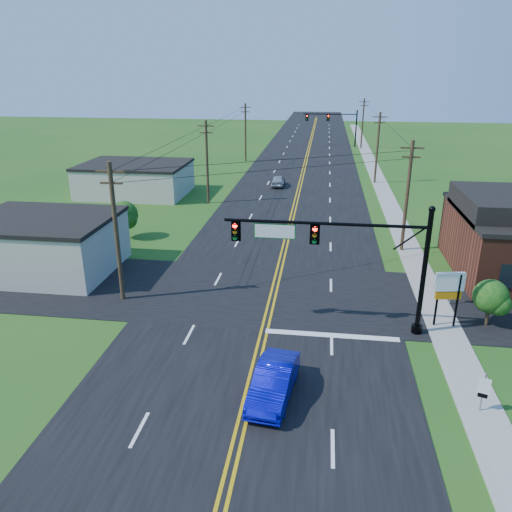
# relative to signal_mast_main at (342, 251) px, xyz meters

# --- Properties ---
(ground) EXTENTS (260.00, 260.00, 0.00)m
(ground) POSITION_rel_signal_mast_main_xyz_m (-4.34, -8.00, -4.75)
(ground) COLOR #194D16
(ground) RESTS_ON ground
(road_main) EXTENTS (16.00, 220.00, 0.04)m
(road_main) POSITION_rel_signal_mast_main_xyz_m (-4.34, 42.00, -4.73)
(road_main) COLOR black
(road_main) RESTS_ON ground
(road_cross) EXTENTS (70.00, 10.00, 0.04)m
(road_cross) POSITION_rel_signal_mast_main_xyz_m (-4.34, 4.00, -4.73)
(road_cross) COLOR black
(road_cross) RESTS_ON ground
(sidewalk) EXTENTS (2.00, 160.00, 0.08)m
(sidewalk) POSITION_rel_signal_mast_main_xyz_m (6.16, 32.00, -4.71)
(sidewalk) COLOR gray
(sidewalk) RESTS_ON ground
(signal_mast_main) EXTENTS (11.30, 0.60, 7.48)m
(signal_mast_main) POSITION_rel_signal_mast_main_xyz_m (0.00, 0.00, 0.00)
(signal_mast_main) COLOR black
(signal_mast_main) RESTS_ON ground
(signal_mast_far) EXTENTS (10.98, 0.60, 7.48)m
(signal_mast_far) POSITION_rel_signal_mast_main_xyz_m (0.10, 72.00, -0.20)
(signal_mast_far) COLOR black
(signal_mast_far) RESTS_ON ground
(cream_bldg_near) EXTENTS (10.20, 8.20, 4.10)m
(cream_bldg_near) POSITION_rel_signal_mast_main_xyz_m (-21.34, 6.00, -2.69)
(cream_bldg_near) COLOR beige
(cream_bldg_near) RESTS_ON ground
(cream_bldg_far) EXTENTS (12.20, 9.20, 3.70)m
(cream_bldg_far) POSITION_rel_signal_mast_main_xyz_m (-23.34, 30.00, -2.89)
(cream_bldg_far) COLOR beige
(cream_bldg_far) RESTS_ON ground
(utility_pole_left_a) EXTENTS (1.80, 0.28, 9.00)m
(utility_pole_left_a) POSITION_rel_signal_mast_main_xyz_m (-13.84, 2.00, -0.03)
(utility_pole_left_a) COLOR #321E17
(utility_pole_left_a) RESTS_ON ground
(utility_pole_left_b) EXTENTS (1.80, 0.28, 9.00)m
(utility_pole_left_b) POSITION_rel_signal_mast_main_xyz_m (-13.84, 27.00, -0.03)
(utility_pole_left_b) COLOR #321E17
(utility_pole_left_b) RESTS_ON ground
(utility_pole_left_c) EXTENTS (1.80, 0.28, 9.00)m
(utility_pole_left_c) POSITION_rel_signal_mast_main_xyz_m (-13.84, 54.00, -0.03)
(utility_pole_left_c) COLOR #321E17
(utility_pole_left_c) RESTS_ON ground
(utility_pole_right_a) EXTENTS (1.80, 0.28, 9.00)m
(utility_pole_right_a) POSITION_rel_signal_mast_main_xyz_m (5.46, 14.00, -0.03)
(utility_pole_right_a) COLOR #321E17
(utility_pole_right_a) RESTS_ON ground
(utility_pole_right_b) EXTENTS (1.80, 0.28, 9.00)m
(utility_pole_right_b) POSITION_rel_signal_mast_main_xyz_m (5.46, 40.00, -0.03)
(utility_pole_right_b) COLOR #321E17
(utility_pole_right_b) RESTS_ON ground
(utility_pole_right_c) EXTENTS (1.80, 0.28, 9.00)m
(utility_pole_right_c) POSITION_rel_signal_mast_main_xyz_m (5.46, 70.00, -0.03)
(utility_pole_right_c) COLOR #321E17
(utility_pole_right_c) RESTS_ON ground
(tree_right_back) EXTENTS (3.00, 3.00, 4.10)m
(tree_right_back) POSITION_rel_signal_mast_main_xyz_m (11.66, 18.00, -2.15)
(tree_right_back) COLOR #321E17
(tree_right_back) RESTS_ON ground
(shrub_corner) EXTENTS (2.00, 2.00, 2.86)m
(shrub_corner) POSITION_rel_signal_mast_main_xyz_m (8.66, 1.50, -2.90)
(shrub_corner) COLOR #321E17
(shrub_corner) RESTS_ON ground
(tree_left) EXTENTS (2.40, 2.40, 3.37)m
(tree_left) POSITION_rel_signal_mast_main_xyz_m (-18.34, 14.00, -2.59)
(tree_left) COLOR #321E17
(tree_left) RESTS_ON ground
(blue_car) EXTENTS (2.19, 4.87, 1.55)m
(blue_car) POSITION_rel_signal_mast_main_xyz_m (-3.02, -6.97, -3.97)
(blue_car) COLOR #070AAA
(blue_car) RESTS_ON ground
(distant_car) EXTENTS (1.68, 4.04, 1.37)m
(distant_car) POSITION_rel_signal_mast_main_xyz_m (-6.90, 36.41, -4.06)
(distant_car) COLOR #A9AAAE
(distant_car) RESTS_ON ground
(route_sign) EXTENTS (0.48, 0.19, 2.00)m
(route_sign) POSITION_rel_signal_mast_main_xyz_m (6.08, -6.83, -3.58)
(route_sign) COLOR slate
(route_sign) RESTS_ON ground
(stop_sign) EXTENTS (0.72, 0.27, 2.11)m
(stop_sign) POSITION_rel_signal_mast_main_xyz_m (7.13, 3.98, -3.23)
(stop_sign) COLOR slate
(stop_sign) RESTS_ON ground
(pylon_sign) EXTENTS (1.67, 0.50, 3.41)m
(pylon_sign) POSITION_rel_signal_mast_main_xyz_m (6.16, 1.00, -2.26)
(pylon_sign) COLOR black
(pylon_sign) RESTS_ON ground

